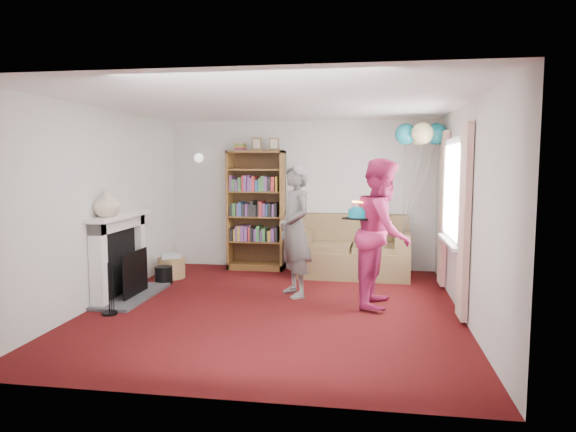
% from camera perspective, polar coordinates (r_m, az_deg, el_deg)
% --- Properties ---
extents(ground, '(5.00, 5.00, 0.00)m').
position_cam_1_polar(ground, '(6.51, -1.49, -10.17)').
color(ground, '#350808').
rests_on(ground, ground).
extents(wall_back, '(4.50, 0.02, 2.50)m').
position_cam_1_polar(wall_back, '(8.75, 1.45, 2.35)').
color(wall_back, silver).
rests_on(wall_back, ground).
extents(wall_left, '(0.02, 5.00, 2.50)m').
position_cam_1_polar(wall_left, '(7.04, -19.93, 1.07)').
color(wall_left, silver).
rests_on(wall_left, ground).
extents(wall_right, '(0.02, 5.00, 2.50)m').
position_cam_1_polar(wall_right, '(6.27, 19.23, 0.52)').
color(wall_right, silver).
rests_on(wall_right, ground).
extents(ceiling, '(4.50, 5.00, 0.01)m').
position_cam_1_polar(ceiling, '(6.28, -1.55, 12.33)').
color(ceiling, white).
rests_on(ceiling, wall_back).
extents(fireplace, '(0.55, 1.80, 1.12)m').
position_cam_1_polar(fireplace, '(7.23, -17.78, -4.65)').
color(fireplace, '#3F3F42').
rests_on(fireplace, ground).
extents(window_bay, '(0.14, 2.02, 2.20)m').
position_cam_1_polar(window_bay, '(6.86, 17.88, 0.62)').
color(window_bay, white).
rests_on(window_bay, ground).
extents(wall_sconce, '(0.16, 0.23, 0.16)m').
position_cam_1_polar(wall_sconce, '(8.98, -9.87, 6.39)').
color(wall_sconce, gold).
rests_on(wall_sconce, ground).
extents(bookcase, '(0.95, 0.42, 2.21)m').
position_cam_1_polar(bookcase, '(8.69, -3.50, 0.51)').
color(bookcase, '#472B14').
rests_on(bookcase, ground).
extents(sofa, '(1.80, 0.95, 0.95)m').
position_cam_1_polar(sofa, '(8.35, 7.14, -4.08)').
color(sofa, brown).
rests_on(sofa, ground).
extents(wicker_basket, '(0.42, 0.42, 0.38)m').
position_cam_1_polar(wicker_basket, '(8.28, -12.82, -5.55)').
color(wicker_basket, olive).
rests_on(wicker_basket, ground).
extents(person_striped, '(0.70, 0.78, 1.79)m').
position_cam_1_polar(person_striped, '(6.91, 0.79, -1.61)').
color(person_striped, black).
rests_on(person_striped, ground).
extents(person_magenta, '(0.83, 1.00, 1.86)m').
position_cam_1_polar(person_magenta, '(6.56, 10.47, -1.82)').
color(person_magenta, '#AD2256').
rests_on(person_magenta, ground).
extents(birthday_cake, '(0.32, 0.32, 0.22)m').
position_cam_1_polar(birthday_cake, '(6.46, 7.91, 0.28)').
color(birthday_cake, black).
rests_on(birthday_cake, ground).
extents(balloons, '(0.75, 0.75, 1.70)m').
position_cam_1_polar(balloons, '(7.86, 14.56, 8.80)').
color(balloons, '#3F3F3F').
rests_on(balloons, ground).
extents(mantel_vase, '(0.43, 0.43, 0.35)m').
position_cam_1_polar(mantel_vase, '(6.84, -19.52, 1.35)').
color(mantel_vase, beige).
rests_on(mantel_vase, fireplace).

